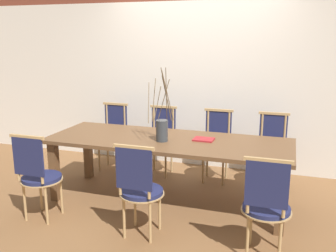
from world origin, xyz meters
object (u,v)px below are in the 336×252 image
object	(u,v)px
book_stack	(204,139)
dining_table	(168,147)
chair_near_center	(266,204)
vase_centerpiece	(162,129)
chair_far_center	(216,143)

from	to	relation	value
book_stack	dining_table	bearing A→B (deg)	-166.70
chair_near_center	dining_table	bearing A→B (deg)	143.69
chair_near_center	vase_centerpiece	size ratio (longest dim) A/B	1.15
dining_table	chair_far_center	size ratio (longest dim) A/B	2.91
chair_near_center	book_stack	distance (m)	1.20
dining_table	chair_far_center	xyz separation A→B (m)	(0.38, 0.82, -0.15)
chair_near_center	chair_far_center	size ratio (longest dim) A/B	1.00
chair_far_center	book_stack	bearing A→B (deg)	89.85
chair_near_center	book_stack	xyz separation A→B (m)	(-0.74, 0.91, 0.25)
chair_near_center	book_stack	bearing A→B (deg)	129.04
chair_far_center	book_stack	xyz separation A→B (m)	(-0.00, -0.73, 0.25)
chair_far_center	vase_centerpiece	size ratio (longest dim) A/B	1.15
chair_far_center	chair_near_center	bearing A→B (deg)	114.16
dining_table	chair_near_center	distance (m)	1.40
dining_table	vase_centerpiece	xyz separation A→B (m)	(-0.04, -0.09, 0.22)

